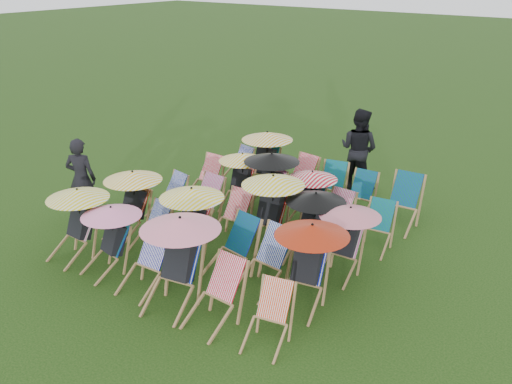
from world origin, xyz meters
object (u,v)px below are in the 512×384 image
Objects in this scene: person_rear at (359,149)px; person_left at (81,179)px; deckchair_29 at (401,203)px; deckchair_0 at (75,222)px; deckchair_5 at (268,318)px.

person_left is at bearing 54.25° from person_rear.
deckchair_29 is 0.60× the size of person_left.
person_left is at bearing 140.60° from deckchair_0.
deckchair_5 is 0.51× the size of person_left.
deckchair_5 is (4.15, -0.00, -0.26)m from deckchair_0.
deckchair_5 is 0.46× the size of person_rear.
deckchair_0 is 6.13m from deckchair_29.
deckchair_29 is at bearing 142.04° from person_rear.
deckchair_0 is 1.26× the size of deckchair_29.
person_left is 0.90× the size of person_rear.
person_rear is (-1.65, 1.38, 0.43)m from deckchair_29.
person_left reaches higher than deckchair_0.
person_rear is (-1.74, 5.97, 0.52)m from deckchair_5.
person_left reaches higher than deckchair_5.
deckchair_29 is (4.06, 4.59, -0.17)m from deckchair_0.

